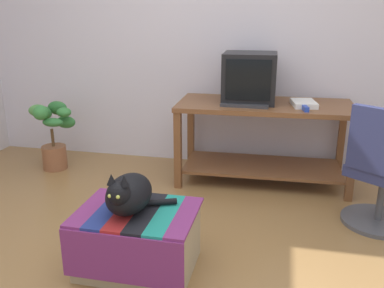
{
  "coord_description": "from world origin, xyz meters",
  "views": [
    {
      "loc": [
        0.7,
        -2.02,
        1.49
      ],
      "look_at": [
        0.06,
        0.85,
        0.55
      ],
      "focal_mm": 39.1,
      "sensor_mm": 36.0,
      "label": 1
    }
  ],
  "objects_px": {
    "potted_plant": "(53,132)",
    "cat": "(128,194)",
    "desk": "(264,128)",
    "book": "(304,104)",
    "ottoman_with_blanket": "(138,240)",
    "office_chair": "(381,176)",
    "stapler": "(305,108)",
    "keyboard": "(245,105)",
    "tv_monitor": "(250,78)"
  },
  "relations": [
    {
      "from": "desk",
      "to": "stapler",
      "type": "xyz_separation_m",
      "value": [
        0.33,
        -0.22,
        0.25
      ]
    },
    {
      "from": "cat",
      "to": "potted_plant",
      "type": "relative_size",
      "value": 0.59
    },
    {
      "from": "desk",
      "to": "keyboard",
      "type": "height_order",
      "value": "keyboard"
    },
    {
      "from": "tv_monitor",
      "to": "book",
      "type": "xyz_separation_m",
      "value": [
        0.47,
        -0.08,
        -0.19
      ]
    },
    {
      "from": "tv_monitor",
      "to": "book",
      "type": "bearing_deg",
      "value": -11.05
    },
    {
      "from": "book",
      "to": "tv_monitor",
      "type": "bearing_deg",
      "value": 161.06
    },
    {
      "from": "keyboard",
      "to": "potted_plant",
      "type": "bearing_deg",
      "value": -178.96
    },
    {
      "from": "keyboard",
      "to": "cat",
      "type": "height_order",
      "value": "keyboard"
    },
    {
      "from": "desk",
      "to": "tv_monitor",
      "type": "bearing_deg",
      "value": 164.63
    },
    {
      "from": "tv_monitor",
      "to": "stapler",
      "type": "xyz_separation_m",
      "value": [
        0.48,
        -0.26,
        -0.19
      ]
    },
    {
      "from": "desk",
      "to": "book",
      "type": "relative_size",
      "value": 5.55
    },
    {
      "from": "tv_monitor",
      "to": "ottoman_with_blanket",
      "type": "distance_m",
      "value": 1.81
    },
    {
      "from": "office_chair",
      "to": "stapler",
      "type": "xyz_separation_m",
      "value": [
        -0.52,
        0.46,
        0.36
      ]
    },
    {
      "from": "cat",
      "to": "office_chair",
      "type": "bearing_deg",
      "value": 32.75
    },
    {
      "from": "ottoman_with_blanket",
      "to": "cat",
      "type": "bearing_deg",
      "value": -141.82
    },
    {
      "from": "tv_monitor",
      "to": "potted_plant",
      "type": "relative_size",
      "value": 0.69
    },
    {
      "from": "book",
      "to": "office_chair",
      "type": "relative_size",
      "value": 0.31
    },
    {
      "from": "book",
      "to": "ottoman_with_blanket",
      "type": "distance_m",
      "value": 1.87
    },
    {
      "from": "book",
      "to": "ottoman_with_blanket",
      "type": "bearing_deg",
      "value": -132.32
    },
    {
      "from": "desk",
      "to": "book",
      "type": "xyz_separation_m",
      "value": [
        0.32,
        -0.04,
        0.25
      ]
    },
    {
      "from": "book",
      "to": "potted_plant",
      "type": "relative_size",
      "value": 0.41
    },
    {
      "from": "desk",
      "to": "potted_plant",
      "type": "bearing_deg",
      "value": -178.29
    },
    {
      "from": "cat",
      "to": "stapler",
      "type": "height_order",
      "value": "stapler"
    },
    {
      "from": "book",
      "to": "ottoman_with_blanket",
      "type": "relative_size",
      "value": 0.4
    },
    {
      "from": "ottoman_with_blanket",
      "to": "cat",
      "type": "relative_size",
      "value": 1.77
    },
    {
      "from": "tv_monitor",
      "to": "cat",
      "type": "relative_size",
      "value": 1.18
    },
    {
      "from": "ottoman_with_blanket",
      "to": "tv_monitor",
      "type": "bearing_deg",
      "value": 72.73
    },
    {
      "from": "book",
      "to": "cat",
      "type": "xyz_separation_m",
      "value": [
        -1.0,
        -1.53,
        -0.25
      ]
    },
    {
      "from": "book",
      "to": "potted_plant",
      "type": "bearing_deg",
      "value": 172.33
    },
    {
      "from": "potted_plant",
      "to": "stapler",
      "type": "xyz_separation_m",
      "value": [
        2.33,
        -0.1,
        0.37
      ]
    },
    {
      "from": "ottoman_with_blanket",
      "to": "office_chair",
      "type": "distance_m",
      "value": 1.74
    },
    {
      "from": "office_chair",
      "to": "keyboard",
      "type": "bearing_deg",
      "value": 8.57
    },
    {
      "from": "cat",
      "to": "potted_plant",
      "type": "distance_m",
      "value": 1.97
    },
    {
      "from": "office_chair",
      "to": "stapler",
      "type": "height_order",
      "value": "office_chair"
    },
    {
      "from": "potted_plant",
      "to": "stapler",
      "type": "bearing_deg",
      "value": -2.36
    },
    {
      "from": "ottoman_with_blanket",
      "to": "potted_plant",
      "type": "relative_size",
      "value": 1.04
    },
    {
      "from": "cat",
      "to": "potted_plant",
      "type": "xyz_separation_m",
      "value": [
        -1.33,
        1.45,
        -0.13
      ]
    },
    {
      "from": "keyboard",
      "to": "tv_monitor",
      "type": "bearing_deg",
      "value": 87.72
    },
    {
      "from": "stapler",
      "to": "book",
      "type": "bearing_deg",
      "value": 79.78
    },
    {
      "from": "keyboard",
      "to": "cat",
      "type": "distance_m",
      "value": 1.52
    },
    {
      "from": "keyboard",
      "to": "cat",
      "type": "xyz_separation_m",
      "value": [
        -0.51,
        -1.42,
        -0.24
      ]
    },
    {
      "from": "potted_plant",
      "to": "cat",
      "type": "bearing_deg",
      "value": -47.39
    },
    {
      "from": "tv_monitor",
      "to": "keyboard",
      "type": "height_order",
      "value": "tv_monitor"
    },
    {
      "from": "desk",
      "to": "office_chair",
      "type": "bearing_deg",
      "value": -40.45
    },
    {
      "from": "tv_monitor",
      "to": "office_chair",
      "type": "xyz_separation_m",
      "value": [
        1.0,
        -0.72,
        -0.54
      ]
    },
    {
      "from": "office_chair",
      "to": "desk",
      "type": "bearing_deg",
      "value": -2.77
    },
    {
      "from": "book",
      "to": "office_chair",
      "type": "distance_m",
      "value": 0.91
    },
    {
      "from": "book",
      "to": "desk",
      "type": "bearing_deg",
      "value": 163.08
    },
    {
      "from": "potted_plant",
      "to": "tv_monitor",
      "type": "bearing_deg",
      "value": 4.96
    },
    {
      "from": "tv_monitor",
      "to": "ottoman_with_blanket",
      "type": "xyz_separation_m",
      "value": [
        -0.49,
        -1.58,
        -0.74
      ]
    }
  ]
}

